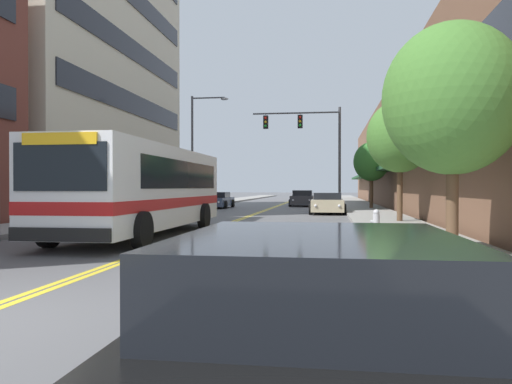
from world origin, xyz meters
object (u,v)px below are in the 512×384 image
at_px(traffic_signal_mast, 311,138).
at_px(street_tree_right_mid, 400,137).
at_px(car_silver_parked_left_far, 168,206).
at_px(car_black_parked_right_foreground, 318,360).
at_px(car_slate_blue_parked_left_near, 217,200).
at_px(street_lamp_left_near, 7,77).
at_px(city_bus, 145,186).
at_px(street_tree_right_far, 371,162).
at_px(fire_hydrant, 376,222).
at_px(car_beige_parked_right_mid, 328,204).
at_px(street_lamp_left_far, 197,142).
at_px(street_tree_right_near, 453,99).
at_px(car_dark_grey_moving_lead, 303,199).

relative_size(traffic_signal_mast, street_tree_right_mid, 1.36).
height_order(car_silver_parked_left_far, traffic_signal_mast, traffic_signal_mast).
bearing_deg(car_black_parked_right_foreground, car_silver_parked_left_far, 110.25).
distance_m(car_slate_blue_parked_left_near, traffic_signal_mast, 9.58).
distance_m(car_silver_parked_left_far, traffic_signal_mast, 11.90).
height_order(car_silver_parked_left_far, car_black_parked_right_foreground, car_black_parked_right_foreground).
relative_size(traffic_signal_mast, street_lamp_left_near, 0.87).
bearing_deg(city_bus, street_lamp_left_near, -140.88).
bearing_deg(street_tree_right_far, fire_hydrant, -94.26).
xyz_separation_m(car_silver_parked_left_far, fire_hydrant, (10.39, -10.91, -0.05)).
bearing_deg(car_beige_parked_right_mid, street_lamp_left_near, -117.97).
height_order(city_bus, street_lamp_left_far, street_lamp_left_far).
xyz_separation_m(car_beige_parked_right_mid, street_lamp_left_near, (-9.33, -17.57, 4.27)).
relative_size(car_beige_parked_right_mid, fire_hydrant, 5.73).
bearing_deg(street_lamp_left_near, street_lamp_left_far, 89.92).
bearing_deg(car_silver_parked_left_far, street_lamp_left_near, -92.15).
distance_m(street_tree_right_far, fire_hydrant, 20.71).
xyz_separation_m(street_lamp_left_far, street_tree_right_far, (12.38, 1.48, -1.46)).
relative_size(car_silver_parked_left_far, street_tree_right_mid, 0.93).
bearing_deg(car_black_parked_right_foreground, city_bus, 114.65).
bearing_deg(street_tree_right_far, street_tree_right_near, -90.77).
xyz_separation_m(street_tree_right_near, fire_hydrant, (-1.19, 4.65, -2.98)).
relative_size(city_bus, car_silver_parked_left_far, 2.20).
bearing_deg(street_lamp_left_near, fire_hydrant, 12.59).
height_order(car_black_parked_right_foreground, traffic_signal_mast, traffic_signal_mast).
height_order(car_slate_blue_parked_left_near, car_beige_parked_right_mid, car_beige_parked_right_mid).
bearing_deg(fire_hydrant, street_tree_right_far, 85.74).
bearing_deg(street_tree_right_near, car_dark_grey_moving_lead, 98.66).
height_order(car_beige_parked_right_mid, street_lamp_left_near, street_lamp_left_near).
relative_size(street_lamp_left_near, street_lamp_left_far, 1.00).
relative_size(city_bus, car_slate_blue_parked_left_near, 2.19).
height_order(city_bus, street_tree_right_near, street_tree_right_near).
relative_size(car_beige_parked_right_mid, street_lamp_left_far, 0.54).
distance_m(car_black_parked_right_foreground, fire_hydrant, 13.19).
bearing_deg(car_black_parked_right_foreground, street_tree_right_far, 84.81).
bearing_deg(car_black_parked_right_foreground, fire_hydrant, 83.36).
distance_m(car_dark_grey_moving_lead, street_lamp_left_far, 12.10).
bearing_deg(car_black_parked_right_foreground, street_lamp_left_near, 131.26).
bearing_deg(traffic_signal_mast, street_lamp_left_far, 179.03).
bearing_deg(street_tree_right_mid, street_lamp_left_far, 134.96).
xyz_separation_m(car_black_parked_right_foreground, fire_hydrant, (1.53, 13.10, -0.08)).
bearing_deg(street_tree_right_mid, street_lamp_left_near, -144.44).
bearing_deg(street_tree_right_far, car_silver_parked_left_far, -141.33).
xyz_separation_m(street_lamp_left_near, fire_hydrant, (10.89, 2.43, -4.34)).
distance_m(traffic_signal_mast, street_tree_right_far, 4.83).
relative_size(car_silver_parked_left_far, car_beige_parked_right_mid, 1.10).
relative_size(car_dark_grey_moving_lead, street_tree_right_mid, 0.90).
relative_size(traffic_signal_mast, street_tree_right_far, 1.52).
bearing_deg(car_slate_blue_parked_left_near, car_silver_parked_left_far, -90.68).
bearing_deg(fire_hydrant, car_slate_blue_parked_left_near, 114.29).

